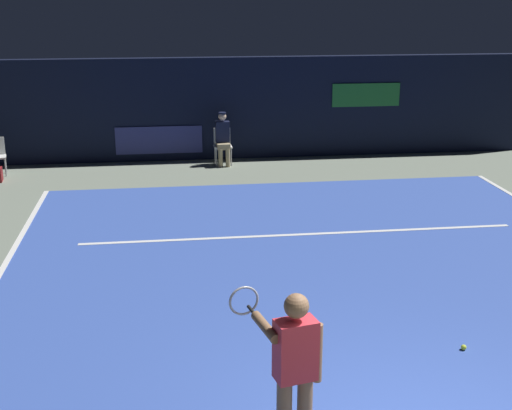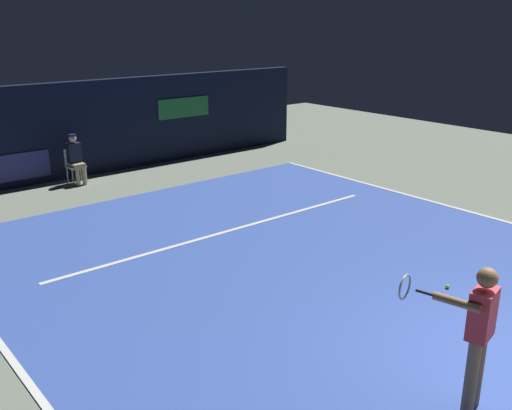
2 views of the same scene
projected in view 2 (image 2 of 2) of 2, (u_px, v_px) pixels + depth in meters
ground_plane at (291, 260)px, 10.37m from camera, size 29.30×29.30×0.00m
court_surface at (291, 260)px, 10.36m from camera, size 10.04×10.83×0.01m
line_sideline_left at (446, 205)px, 13.37m from camera, size 0.10×10.83×0.01m
line_sideline_right at (10, 357)px, 7.35m from camera, size 0.10×10.83×0.01m
line_service at (229, 231)px, 11.75m from camera, size 7.83×0.10×0.01m
back_wall at (94, 127)px, 15.93m from camera, size 14.38×0.33×2.60m
tennis_player at (477, 331)px, 6.12m from camera, size 0.78×0.93×1.73m
line_judge_on_chair at (75, 158)px, 15.00m from camera, size 0.45×0.54×1.32m
tennis_ball at (448, 287)px, 9.23m from camera, size 0.07×0.07×0.07m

